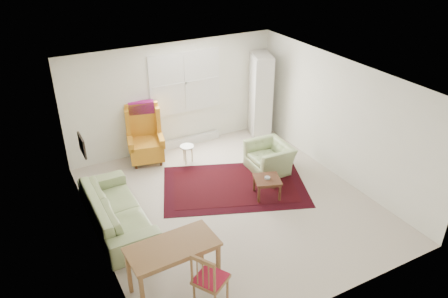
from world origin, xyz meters
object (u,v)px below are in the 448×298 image
stool (187,154)px  cabinet (260,96)px  wingback_chair (145,135)px  sofa (116,204)px  coffee_table (267,187)px  desk_chair (211,278)px  armchair (269,155)px  desk (174,267)px

stool → cabinet: cabinet is taller
wingback_chair → stool: 1.02m
stool → sofa: bearing=-143.5°
coffee_table → stool: size_ratio=1.18×
stool → desk_chair: desk_chair is taller
sofa → cabinet: bearing=-65.2°
armchair → coffee_table: (-0.60, -0.83, -0.16)m
cabinet → desk_chair: bearing=-111.0°
wingback_chair → desk_chair: 4.39m
desk → desk_chair: 0.61m
wingback_chair → desk: (-0.92, -3.85, -0.25)m
armchair → desk_chair: desk_chair is taller
sofa → desk_chair: 2.47m
desk → armchair: bearing=35.5°
sofa → armchair: (3.44, 0.36, -0.09)m
sofa → armchair: sofa is taller
sofa → coffee_table: sofa is taller
stool → desk: 3.77m
cabinet → coffee_table: bearing=-100.9°
sofa → desk: bearing=-170.8°
wingback_chair → coffee_table: (1.61, -2.45, -0.45)m
armchair → sofa: bearing=-82.0°
sofa → stool: size_ratio=5.37×
desk → desk_chair: size_ratio=1.34×
armchair → wingback_chair: bearing=-124.0°
sofa → coffee_table: 2.89m
stool → cabinet: (2.19, 0.48, 0.82)m
sofa → coffee_table: size_ratio=4.53×
armchair → coffee_table: armchair is taller
stool → desk: bearing=-116.8°
stool → cabinet: 2.39m
armchair → cabinet: 1.90m
armchair → cabinet: size_ratio=0.45×
wingback_chair → desk: wingback_chair is taller
wingback_chair → desk_chair: (-0.57, -4.35, -0.18)m
sofa → armchair: size_ratio=2.41×
stool → desk: desk is taller
cabinet → desk: (-3.89, -3.84, -0.62)m
wingback_chair → desk: size_ratio=1.02×
armchair → desk_chair: (-2.79, -2.74, 0.12)m
coffee_table → cabinet: cabinet is taller
coffee_table → desk_chair: (-2.19, -1.90, 0.28)m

